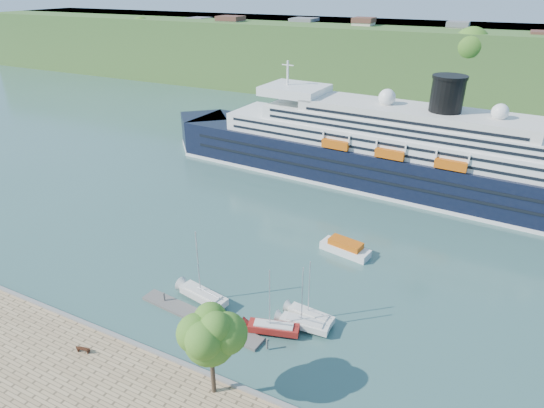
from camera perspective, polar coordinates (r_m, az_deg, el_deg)
The scene contains 12 objects.
ground at distance 53.97m, azimuth -12.26°, elevation -19.16°, with size 400.00×400.00×0.00m, color #2F554E.
far_hillside at distance 177.02m, azimuth 18.45°, elevation 16.60°, with size 400.00×50.00×24.00m, color #2C5221.
quay_coping at distance 53.06m, azimuth -12.52°, elevation -18.41°, with size 220.00×0.50×0.30m, color slate.
cruise_ship at distance 93.20m, azimuth 13.81°, elevation 9.07°, with size 102.69×14.95×23.06m, color black, non-canonical shape.
park_bench at distance 56.52m, azimuth -22.61°, elevation -16.40°, with size 1.46×0.60×0.94m, color #432213, non-canonical shape.
promenade_tree at distance 45.55m, azimuth -7.67°, elevation -17.65°, with size 6.65×6.65×11.01m, color #32681B, non-canonical shape.
floating_pontoon at distance 58.96m, azimuth -9.03°, elevation -13.91°, with size 17.90×2.19×0.40m, color #68625C, non-canonical shape.
sailboat_white_near at distance 58.69m, azimuth -8.83°, elevation -8.22°, with size 7.73×2.15×9.98m, color silver, non-canonical shape.
sailboat_red at distance 53.63m, azimuth 0.21°, elevation -12.52°, with size 6.71×1.86×8.67m, color maroon, non-canonical shape.
sailboat_white_far at distance 54.39m, azimuth 4.27°, elevation -12.09°, with size 6.57×1.82×8.48m, color silver, non-canonical shape.
tender_launch at distance 71.07m, azimuth 9.20°, elevation -5.33°, with size 7.80×2.67×2.16m, color #C4520B, non-canonical shape.
sailboat_extra at distance 55.78m, azimuth 5.07°, elevation -11.18°, with size 6.36×1.77×8.21m, color silver, non-canonical shape.
Camera 1 is at (26.08, -28.16, 37.95)m, focal length 30.00 mm.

